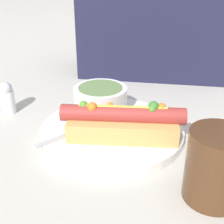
{
  "coord_description": "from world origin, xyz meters",
  "views": [
    {
      "loc": [
        0.07,
        -0.46,
        0.28
      ],
      "look_at": [
        0.0,
        0.0,
        0.05
      ],
      "focal_mm": 50.0,
      "sensor_mm": 36.0,
      "label": 1
    }
  ],
  "objects_px": {
    "spoon": "(104,121)",
    "drinking_glass": "(216,166)",
    "salt_shaker": "(7,98)",
    "soup_bowl": "(101,98)",
    "hot_dog": "(123,123)"
  },
  "relations": [
    {
      "from": "spoon",
      "to": "drinking_glass",
      "type": "xyz_separation_m",
      "value": [
        0.17,
        -0.14,
        0.03
      ]
    },
    {
      "from": "spoon",
      "to": "drinking_glass",
      "type": "relative_size",
      "value": 1.49
    },
    {
      "from": "spoon",
      "to": "soup_bowl",
      "type": "bearing_deg",
      "value": 59.51
    },
    {
      "from": "hot_dog",
      "to": "drinking_glass",
      "type": "xyz_separation_m",
      "value": [
        0.13,
        -0.11,
        0.01
      ]
    },
    {
      "from": "spoon",
      "to": "salt_shaker",
      "type": "distance_m",
      "value": 0.2
    },
    {
      "from": "soup_bowl",
      "to": "spoon",
      "type": "xyz_separation_m",
      "value": [
        0.01,
        -0.05,
        -0.02
      ]
    },
    {
      "from": "drinking_glass",
      "to": "salt_shaker",
      "type": "relative_size",
      "value": 1.47
    },
    {
      "from": "salt_shaker",
      "to": "spoon",
      "type": "bearing_deg",
      "value": -11.82
    },
    {
      "from": "drinking_glass",
      "to": "salt_shaker",
      "type": "height_order",
      "value": "drinking_glass"
    },
    {
      "from": "hot_dog",
      "to": "soup_bowl",
      "type": "bearing_deg",
      "value": 117.21
    },
    {
      "from": "soup_bowl",
      "to": "salt_shaker",
      "type": "xyz_separation_m",
      "value": [
        -0.19,
        -0.01,
        -0.01
      ]
    },
    {
      "from": "soup_bowl",
      "to": "drinking_glass",
      "type": "relative_size",
      "value": 1.05
    },
    {
      "from": "spoon",
      "to": "salt_shaker",
      "type": "xyz_separation_m",
      "value": [
        -0.2,
        0.04,
        0.01
      ]
    },
    {
      "from": "hot_dog",
      "to": "spoon",
      "type": "distance_m",
      "value": 0.06
    },
    {
      "from": "soup_bowl",
      "to": "salt_shaker",
      "type": "distance_m",
      "value": 0.19
    }
  ]
}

